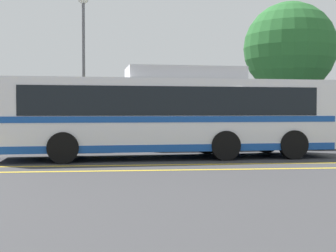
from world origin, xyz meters
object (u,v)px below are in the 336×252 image
parked_car_1 (72,134)px  street_lamp (83,28)px  parked_car_2 (200,133)px  tree_0 (290,48)px  transit_bus (169,113)px

parked_car_1 → street_lamp: bearing=170.8°
parked_car_2 → tree_0: tree_0 is taller
parked_car_2 → tree_0: (5.95, 5.40, 4.40)m
transit_bus → parked_car_2: 3.78m
parked_car_1 → tree_0: size_ratio=0.64×
parked_car_1 → parked_car_2: size_ratio=1.05×
street_lamp → tree_0: tree_0 is taller
parked_car_1 → street_lamp: size_ratio=0.67×
transit_bus → street_lamp: bearing=25.6°
street_lamp → tree_0: bearing=13.7°
parked_car_1 → street_lamp: (0.28, 2.69, 4.88)m
transit_bus → parked_car_2: size_ratio=2.58×
transit_bus → tree_0: size_ratio=1.57×
street_lamp → parked_car_2: bearing=-27.9°
parked_car_1 → parked_car_2: parked_car_1 is taller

